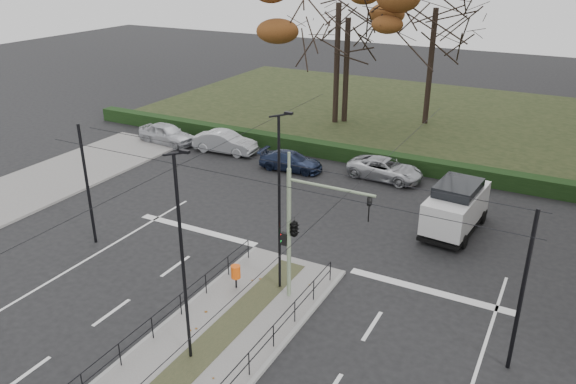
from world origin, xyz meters
name	(u,v)px	position (x,y,z in m)	size (l,w,h in m)	color
ground	(240,319)	(0.00, 0.00, 0.00)	(140.00, 140.00, 0.00)	black
median_island	(201,355)	(0.00, -2.50, 0.07)	(4.40, 15.00, 0.14)	slate
park	(375,109)	(-6.00, 32.00, 0.05)	(38.00, 26.00, 0.10)	black
hedge	(310,147)	(-6.00, 18.60, 0.50)	(38.00, 1.00, 1.00)	black
median_railing	(198,336)	(0.00, -2.60, 0.98)	(4.14, 13.24, 0.92)	black
catenary	(259,224)	(0.00, 1.62, 3.42)	(20.00, 34.00, 6.00)	black
traffic_light	(296,226)	(1.35, 2.16, 3.38)	(3.78, 2.13, 5.56)	gray
litter_bin	(236,272)	(-1.20, 1.64, 0.88)	(0.40, 0.40, 1.04)	black
streetlamp_median_near	(183,259)	(-0.22, -2.77, 4.03)	(0.64, 0.13, 7.65)	black
streetlamp_median_far	(280,203)	(0.40, 2.55, 4.00)	(0.63, 0.13, 7.60)	black
parked_car_first	(167,134)	(-16.27, 15.69, 0.77)	(1.83, 4.54, 1.55)	#B5B8BE
parked_car_second	(225,142)	(-11.42, 16.11, 0.75)	(1.59, 4.57, 1.51)	#B5B8BE
parked_car_third	(291,161)	(-5.75, 15.25, 0.61)	(1.70, 4.18, 1.21)	#1C2743
parked_car_fourth	(385,169)	(0.17, 16.62, 0.65)	(2.16, 4.68, 1.30)	#B5B8BE
white_van	(456,206)	(5.58, 11.54, 1.34)	(2.60, 5.12, 2.59)	silver
rust_tree	(339,3)	(-7.55, 26.55, 9.49)	(10.63, 10.63, 12.36)	black
bare_tree_center	(435,17)	(-0.87, 29.73, 8.50)	(8.77, 8.77, 12.03)	black
bare_tree_near	(348,26)	(-6.98, 27.18, 7.74)	(6.10, 6.10, 10.96)	black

